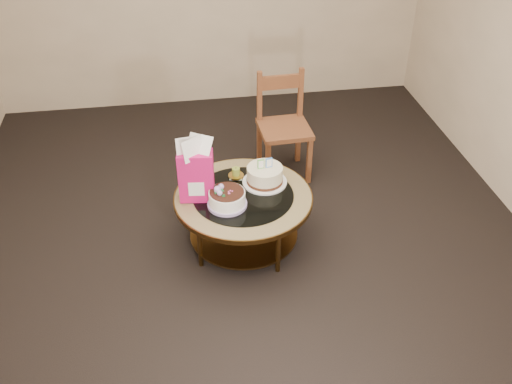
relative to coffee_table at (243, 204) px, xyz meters
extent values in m
plane|color=black|center=(0.00, 0.00, -0.38)|extent=(5.00, 5.00, 0.00)
cylinder|color=brown|center=(0.35, 0.20, -0.17)|extent=(0.04, 0.04, 0.42)
cylinder|color=brown|center=(-0.20, 0.35, -0.17)|extent=(0.04, 0.04, 0.42)
cylinder|color=brown|center=(-0.35, -0.20, -0.17)|extent=(0.04, 0.04, 0.42)
cylinder|color=brown|center=(0.20, -0.35, -0.17)|extent=(0.04, 0.04, 0.42)
cylinder|color=brown|center=(0.00, 0.00, -0.28)|extent=(0.82, 0.82, 0.02)
cylinder|color=brown|center=(0.00, 0.00, 0.05)|extent=(1.02, 1.02, 0.04)
cylinder|color=#9B8756|center=(0.00, 0.00, 0.07)|extent=(1.00, 1.00, 0.01)
cylinder|color=black|center=(0.00, 0.00, 0.08)|extent=(0.74, 0.74, 0.01)
cylinder|color=#A891CD|center=(-0.13, -0.11, 0.09)|extent=(0.28, 0.28, 0.02)
cylinder|color=white|center=(-0.13, -0.11, 0.14)|extent=(0.26, 0.26, 0.11)
cylinder|color=black|center=(-0.13, -0.11, 0.20)|extent=(0.24, 0.24, 0.01)
sphere|color=#A891CD|center=(-0.19, -0.10, 0.22)|extent=(0.05, 0.05, 0.05)
sphere|color=#A891CD|center=(-0.16, -0.06, 0.22)|extent=(0.04, 0.04, 0.04)
sphere|color=#A891CD|center=(-0.18, -0.14, 0.21)|extent=(0.04, 0.04, 0.04)
cone|color=#1E7237|center=(-0.16, -0.10, 0.20)|extent=(0.04, 0.04, 0.02)
cone|color=#1E7237|center=(-0.21, -0.12, 0.20)|extent=(0.03, 0.04, 0.02)
cone|color=#1E7237|center=(-0.16, -0.04, 0.20)|extent=(0.03, 0.03, 0.02)
cone|color=#1E7237|center=(-0.15, -0.15, 0.20)|extent=(0.03, 0.04, 0.02)
cylinder|color=white|center=(0.18, 0.13, 0.09)|extent=(0.33, 0.33, 0.01)
cylinder|color=#422012|center=(0.18, 0.13, 0.10)|extent=(0.27, 0.27, 0.02)
cylinder|color=beige|center=(0.18, 0.13, 0.17)|extent=(0.27, 0.27, 0.10)
cube|color=#59B34D|center=(0.15, 0.12, 0.25)|extent=(0.05, 0.02, 0.08)
cube|color=white|center=(0.15, 0.12, 0.25)|extent=(0.04, 0.02, 0.06)
cube|color=#4485E7|center=(0.21, 0.13, 0.25)|extent=(0.05, 0.02, 0.08)
cube|color=white|center=(0.21, 0.13, 0.25)|extent=(0.04, 0.02, 0.06)
cube|color=#D5145E|center=(-0.33, 0.02, 0.27)|extent=(0.26, 0.16, 0.38)
cube|color=white|center=(-0.33, 0.02, 0.20)|extent=(0.13, 0.15, 0.11)
cube|color=#E2D65D|center=(-0.02, 0.24, 0.08)|extent=(0.12, 0.12, 0.01)
cylinder|color=gold|center=(-0.02, 0.24, 0.09)|extent=(0.12, 0.12, 0.01)
cylinder|color=olive|center=(-0.02, 0.24, 0.13)|extent=(0.06, 0.06, 0.06)
cylinder|color=black|center=(-0.02, 0.24, 0.16)|extent=(0.00, 0.00, 0.01)
cube|color=brown|center=(0.49, 0.90, 0.08)|extent=(0.45, 0.45, 0.04)
cube|color=brown|center=(0.31, 0.71, -0.15)|extent=(0.04, 0.04, 0.46)
cube|color=brown|center=(0.68, 0.73, -0.15)|extent=(0.04, 0.04, 0.46)
cube|color=brown|center=(0.29, 1.08, -0.15)|extent=(0.04, 0.04, 0.46)
cube|color=brown|center=(0.66, 1.10, -0.15)|extent=(0.04, 0.04, 0.46)
cube|color=brown|center=(0.29, 1.08, 0.32)|extent=(0.04, 0.04, 0.47)
cube|color=brown|center=(0.66, 1.10, 0.32)|extent=(0.04, 0.04, 0.47)
cube|color=brown|center=(0.48, 1.09, 0.44)|extent=(0.37, 0.05, 0.12)
camera|label=1|loc=(-0.43, -3.33, 2.53)|focal=40.00mm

